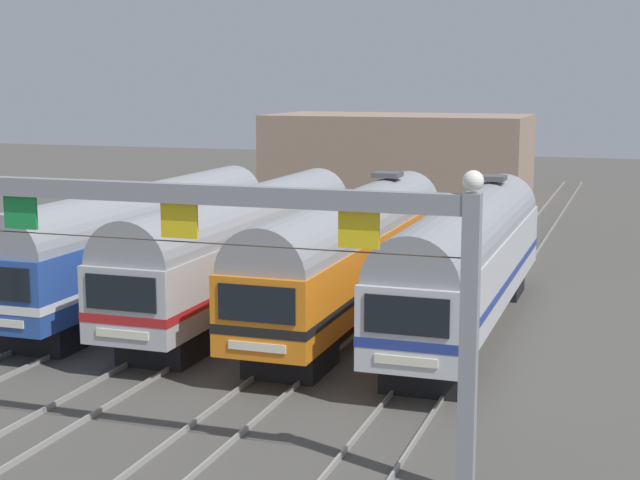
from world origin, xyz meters
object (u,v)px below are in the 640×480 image
commuter_train_blue (144,238)px  commuter_train_orange (351,250)px  commuter_train_stainless (244,244)px  catenary_gantry (98,238)px  commuter_train_silver (467,257)px

commuter_train_blue → commuter_train_orange: commuter_train_orange is taller
commuter_train_stainless → catenary_gantry: size_ratio=1.01×
commuter_train_blue → catenary_gantry: size_ratio=1.01×
commuter_train_orange → catenary_gantry: bearing=-98.9°
catenary_gantry → commuter_train_orange: bearing=81.1°
commuter_train_blue → commuter_train_stainless: same height
commuter_train_blue → commuter_train_silver: bearing=0.0°
commuter_train_stainless → commuter_train_orange: 4.22m
commuter_train_blue → commuter_train_stainless: 4.22m
commuter_train_stainless → catenary_gantry: catenary_gantry is taller
commuter_train_stainless → commuter_train_silver: 8.45m
commuter_train_silver → catenary_gantry: catenary_gantry is taller
commuter_train_blue → commuter_train_stainless: size_ratio=1.00×
commuter_train_silver → commuter_train_stainless: bearing=-180.0°
commuter_train_silver → commuter_train_orange: bearing=180.0°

